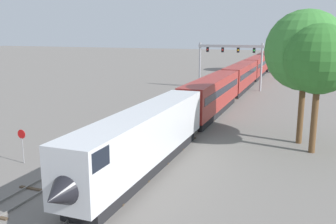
{
  "coord_description": "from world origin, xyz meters",
  "views": [
    {
      "loc": [
        13.52,
        -21.23,
        10.71
      ],
      "look_at": [
        1.0,
        12.0,
        3.0
      ],
      "focal_mm": 39.92,
      "sensor_mm": 36.0,
      "label": 1
    }
  ],
  "objects": [
    {
      "name": "trackside_tree_left",
      "position": [
        13.13,
        16.07,
        8.93
      ],
      "size": [
        7.54,
        7.54,
        12.73
      ],
      "color": "brown",
      "rests_on": "ground"
    },
    {
      "name": "track_main",
      "position": [
        2.0,
        60.0,
        0.07
      ],
      "size": [
        2.6,
        200.0,
        0.16
      ],
      "color": "slate",
      "rests_on": "ground"
    },
    {
      "name": "ground_plane",
      "position": [
        0.0,
        0.0,
        0.0
      ],
      "size": [
        400.0,
        400.0,
        0.0
      ],
      "primitive_type": "plane",
      "color": "slate"
    },
    {
      "name": "stop_sign",
      "position": [
        -8.0,
        1.99,
        1.87
      ],
      "size": [
        0.76,
        0.08,
        2.88
      ],
      "color": "gray",
      "rests_on": "ground"
    },
    {
      "name": "signal_gantry",
      "position": [
        -0.25,
        47.88,
        6.27
      ],
      "size": [
        12.1,
        0.49,
        8.61
      ],
      "color": "#999BA0",
      "rests_on": "ground"
    },
    {
      "name": "track_near",
      "position": [
        -3.5,
        40.0,
        0.07
      ],
      "size": [
        2.6,
        160.0,
        0.16
      ],
      "color": "slate",
      "rests_on": "ground"
    },
    {
      "name": "passenger_train",
      "position": [
        2.0,
        47.66,
        2.61
      ],
      "size": [
        3.04,
        107.9,
        4.8
      ],
      "color": "silver",
      "rests_on": "ground"
    },
    {
      "name": "trackside_tree_mid",
      "position": [
        14.31,
        13.41,
        8.33
      ],
      "size": [
        6.06,
        6.06,
        11.4
      ],
      "color": "brown",
      "rests_on": "ground"
    }
  ]
}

